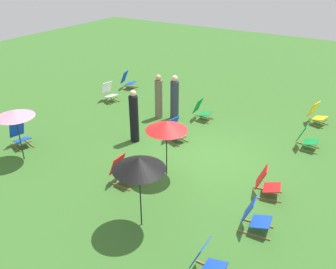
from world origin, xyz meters
name	(u,v)px	position (x,y,z in m)	size (l,w,h in m)	color
ground_plane	(200,158)	(0.00, 0.00, 0.00)	(40.00, 40.00, 0.00)	#386B28
deckchair_0	(127,81)	(3.91, 5.88, 0.37)	(0.65, 0.85, 0.83)	olive
deckchair_1	(109,93)	(2.22, 5.59, 0.37)	(0.65, 0.86, 0.83)	olive
deckchair_2	(201,110)	(2.61, 1.31, 0.37)	(0.50, 0.77, 0.83)	olive
deckchair_3	(122,171)	(-2.34, 1.26, 0.37)	(0.48, 0.76, 0.83)	olive
deckchair_4	(255,217)	(-2.23, -2.52, 0.37)	(0.58, 0.82, 0.83)	olive
deckchair_5	(316,114)	(4.54, -2.53, 0.37)	(0.65, 0.85, 0.83)	olive
deckchair_6	(207,262)	(-4.01, -2.17, 0.37)	(0.49, 0.77, 0.83)	olive
deckchair_8	(20,135)	(-2.43, 5.48, 0.37)	(0.64, 0.85, 0.83)	olive
deckchair_9	(175,131)	(0.58, 1.28, 0.37)	(0.65, 0.85, 0.83)	olive
deckchair_10	(306,138)	(2.38, -2.65, 0.37)	(0.49, 0.77, 0.83)	olive
deckchair_11	(266,183)	(-0.80, -2.34, 0.37)	(0.65, 0.85, 0.83)	olive
umbrella_0	(14,114)	(-2.97, 4.68, 1.55)	(1.15, 1.15, 1.66)	black
umbrella_1	(139,164)	(-3.48, -0.21, 1.71)	(1.19, 1.19, 1.86)	black
umbrella_2	(167,126)	(-1.35, 0.41, 1.58)	(1.17, 1.17, 1.72)	black
person_0	(159,98)	(1.87, 2.78, 0.83)	(0.36, 0.36, 1.74)	#72664C
person_1	(175,99)	(2.12, 2.22, 0.82)	(0.37, 0.37, 1.74)	#333847
person_2	(134,117)	(-0.16, 2.43, 0.88)	(0.40, 0.40, 1.84)	black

